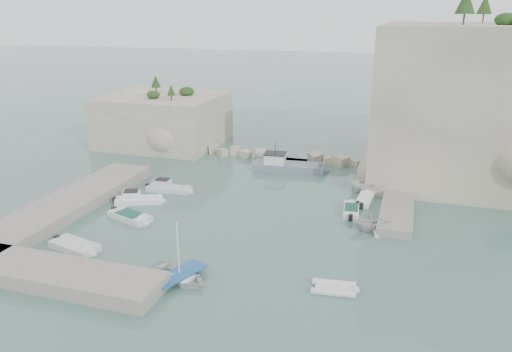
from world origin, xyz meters
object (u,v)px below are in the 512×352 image
(rowboat, at_px, (180,280))
(inflatable_dinghy, at_px, (334,290))
(motorboat_a, at_px, (169,191))
(motorboat_e, at_px, (75,249))
(tender_east_d, at_px, (371,193))
(tender_east_b, at_px, (351,213))
(motorboat_b, at_px, (139,203))
(motorboat_c, at_px, (130,219))
(tender_east_c, at_px, (365,202))
(work_boat, at_px, (289,170))
(tender_east_a, at_px, (371,230))

(rowboat, relative_size, inflatable_dinghy, 1.43)
(motorboat_a, relative_size, inflatable_dinghy, 1.56)
(motorboat_e, relative_size, tender_east_d, 0.97)
(tender_east_b, bearing_deg, rowboat, 142.41)
(motorboat_b, bearing_deg, motorboat_c, -94.05)
(motorboat_e, bearing_deg, tender_east_c, 53.77)
(motorboat_e, relative_size, motorboat_c, 0.95)
(work_boat, bearing_deg, tender_east_c, -45.41)
(tender_east_d, bearing_deg, rowboat, 156.31)
(tender_east_c, height_order, work_boat, work_boat)
(tender_east_a, distance_m, tender_east_b, 4.16)
(motorboat_c, relative_size, inflatable_dinghy, 1.45)
(inflatable_dinghy, height_order, work_boat, work_boat)
(rowboat, xyz_separation_m, tender_east_b, (10.09, 16.37, 0.00))
(inflatable_dinghy, height_order, tender_east_b, tender_east_b)
(rowboat, distance_m, tender_east_d, 25.16)
(motorboat_a, distance_m, tender_east_b, 19.36)
(motorboat_a, xyz_separation_m, tender_east_c, (20.30, 3.13, 0.00))
(rowboat, distance_m, inflatable_dinghy, 10.94)
(work_boat, bearing_deg, tender_east_a, -59.67)
(inflatable_dinghy, relative_size, work_boat, 0.35)
(motorboat_e, xyz_separation_m, rowboat, (10.28, -1.86, 0.00))
(tender_east_c, bearing_deg, motorboat_a, 102.55)
(motorboat_c, xyz_separation_m, tender_east_b, (19.37, 7.76, 0.00))
(motorboat_c, relative_size, tender_east_c, 1.13)
(motorboat_c, bearing_deg, motorboat_e, -79.43)
(motorboat_e, bearing_deg, tender_east_b, 49.43)
(work_boat, bearing_deg, motorboat_b, -134.96)
(rowboat, distance_m, tender_east_c, 22.51)
(rowboat, height_order, tender_east_c, rowboat)
(motorboat_a, relative_size, motorboat_c, 1.07)
(rowboat, bearing_deg, tender_east_d, -6.03)
(motorboat_e, bearing_deg, motorboat_c, 95.56)
(motorboat_a, distance_m, rowboat, 18.92)
(motorboat_a, xyz_separation_m, tender_east_a, (21.54, -3.66, 0.00))
(motorboat_c, height_order, tender_east_b, same)
(tender_east_a, bearing_deg, motorboat_b, 72.24)
(inflatable_dinghy, bearing_deg, work_boat, 103.74)
(motorboat_b, relative_size, tender_east_b, 1.20)
(tender_east_b, height_order, tender_east_c, same)
(tender_east_b, distance_m, tender_east_c, 3.38)
(motorboat_c, height_order, tender_east_a, tender_east_a)
(tender_east_b, bearing_deg, tender_east_a, -154.42)
(inflatable_dinghy, xyz_separation_m, work_boat, (-9.61, 25.54, 0.00))
(tender_east_c, bearing_deg, motorboat_e, 133.60)
(motorboat_b, bearing_deg, tender_east_b, -12.47)
(tender_east_b, relative_size, tender_east_d, 0.89)
(motorboat_c, xyz_separation_m, tender_east_d, (20.62, 13.86, 0.00))
(motorboat_a, height_order, inflatable_dinghy, motorboat_a)
(rowboat, bearing_deg, motorboat_e, 100.50)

